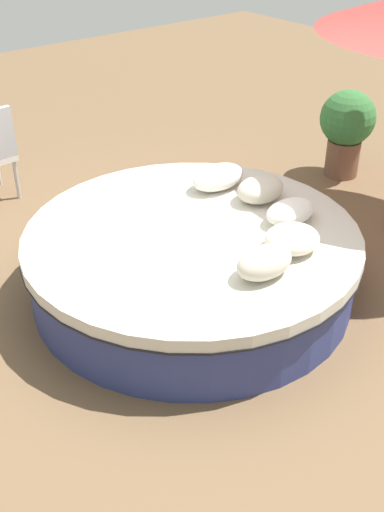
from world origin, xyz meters
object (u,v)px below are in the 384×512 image
at_px(throw_pillow_0, 264,262).
at_px(throw_pillow_2, 290,212).
at_px(throw_pillow_4, 218,177).
at_px(round_bed, 192,261).
at_px(throw_pillow_3, 260,189).
at_px(planter, 347,126).
at_px(throw_pillow_1, 292,239).

xyz_separation_m(throw_pillow_0, throw_pillow_2, (0.69, 0.42, -0.02)).
bearing_deg(throw_pillow_2, throw_pillow_4, 93.23).
bearing_deg(throw_pillow_4, round_bed, -145.11).
xyz_separation_m(throw_pillow_3, planter, (1.93, 0.66, -0.10)).
bearing_deg(throw_pillow_0, throw_pillow_2, 31.09).
relative_size(round_bed, planter, 2.76).
xyz_separation_m(round_bed, throw_pillow_3, (0.77, 0.05, 0.37)).
height_order(round_bed, throw_pillow_4, throw_pillow_4).
xyz_separation_m(throw_pillow_4, planter, (2.04, 0.26, -0.09)).
xyz_separation_m(throw_pillow_2, throw_pillow_3, (0.07, 0.41, 0.02)).
relative_size(round_bed, throw_pillow_1, 6.29).
bearing_deg(throw_pillow_4, throw_pillow_1, -102.48).
bearing_deg(throw_pillow_1, planter, 30.87).
height_order(throw_pillow_2, throw_pillow_4, throw_pillow_4).
height_order(throw_pillow_0, throw_pillow_4, throw_pillow_0).
height_order(throw_pillow_1, planter, planter).
height_order(round_bed, throw_pillow_0, throw_pillow_0).
xyz_separation_m(round_bed, throw_pillow_0, (0.01, -0.77, 0.38)).
bearing_deg(round_bed, planter, 14.77).
distance_m(throw_pillow_2, planter, 2.27).
height_order(throw_pillow_0, planter, planter).
height_order(throw_pillow_2, planter, planter).
bearing_deg(round_bed, throw_pillow_2, -27.20).
bearing_deg(throw_pillow_4, throw_pillow_0, -117.61).
height_order(round_bed, throw_pillow_1, throw_pillow_1).
relative_size(throw_pillow_1, planter, 0.44).
bearing_deg(throw_pillow_1, round_bed, 121.75).
bearing_deg(throw_pillow_4, planter, 7.12).
bearing_deg(throw_pillow_2, throw_pillow_0, -148.91).
height_order(throw_pillow_0, throw_pillow_2, throw_pillow_0).
bearing_deg(throw_pillow_3, throw_pillow_2, -99.78).
distance_m(throw_pillow_1, throw_pillow_2, 0.42).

